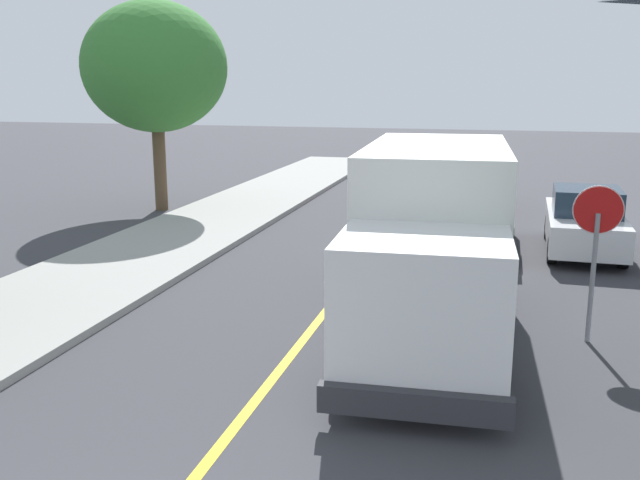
{
  "coord_description": "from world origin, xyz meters",
  "views": [
    {
      "loc": [
        3.11,
        -3.66,
        4.32
      ],
      "look_at": [
        -0.1,
        8.73,
        1.4
      ],
      "focal_mm": 39.69,
      "sensor_mm": 36.0,
      "label": 1
    }
  ],
  "objects_px": {
    "parked_car_near": "(478,218)",
    "street_tree_down_block": "(155,67)",
    "stop_sign": "(596,234)",
    "parked_van_across": "(585,222)",
    "parked_car_mid": "(456,184)",
    "box_truck": "(433,233)"
  },
  "relations": [
    {
      "from": "street_tree_down_block",
      "to": "parked_van_across",
      "type": "bearing_deg",
      "value": -11.94
    },
    {
      "from": "box_truck",
      "to": "parked_car_mid",
      "type": "xyz_separation_m",
      "value": [
        -0.43,
        12.59,
        -0.97
      ]
    },
    {
      "from": "parked_van_across",
      "to": "stop_sign",
      "type": "height_order",
      "value": "stop_sign"
    },
    {
      "from": "box_truck",
      "to": "parked_car_mid",
      "type": "relative_size",
      "value": 1.64
    },
    {
      "from": "parked_car_mid",
      "to": "parked_van_across",
      "type": "distance_m",
      "value": 6.83
    },
    {
      "from": "box_truck",
      "to": "parked_car_near",
      "type": "height_order",
      "value": "box_truck"
    },
    {
      "from": "parked_car_mid",
      "to": "stop_sign",
      "type": "height_order",
      "value": "stop_sign"
    },
    {
      "from": "street_tree_down_block",
      "to": "parked_car_near",
      "type": "bearing_deg",
      "value": -15.7
    },
    {
      "from": "box_truck",
      "to": "stop_sign",
      "type": "relative_size",
      "value": 2.75
    },
    {
      "from": "box_truck",
      "to": "parked_van_across",
      "type": "bearing_deg",
      "value": 64.97
    },
    {
      "from": "parked_car_near",
      "to": "parked_car_mid",
      "type": "height_order",
      "value": "same"
    },
    {
      "from": "parked_van_across",
      "to": "street_tree_down_block",
      "type": "relative_size",
      "value": 0.65
    },
    {
      "from": "parked_car_mid",
      "to": "stop_sign",
      "type": "bearing_deg",
      "value": -76.22
    },
    {
      "from": "parked_car_near",
      "to": "street_tree_down_block",
      "type": "height_order",
      "value": "street_tree_down_block"
    },
    {
      "from": "parked_car_near",
      "to": "street_tree_down_block",
      "type": "relative_size",
      "value": 0.65
    },
    {
      "from": "parked_car_near",
      "to": "parked_car_mid",
      "type": "relative_size",
      "value": 0.99
    },
    {
      "from": "parked_car_mid",
      "to": "street_tree_down_block",
      "type": "height_order",
      "value": "street_tree_down_block"
    },
    {
      "from": "box_truck",
      "to": "parked_van_across",
      "type": "distance_m",
      "value": 7.55
    },
    {
      "from": "parked_car_near",
      "to": "stop_sign",
      "type": "xyz_separation_m",
      "value": [
        2.09,
        -6.46,
        1.06
      ]
    },
    {
      "from": "parked_van_across",
      "to": "street_tree_down_block",
      "type": "distance_m",
      "value": 14.02
    },
    {
      "from": "parked_car_mid",
      "to": "street_tree_down_block",
      "type": "distance_m",
      "value": 10.77
    },
    {
      "from": "stop_sign",
      "to": "street_tree_down_block",
      "type": "bearing_deg",
      "value": 143.27
    }
  ]
}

